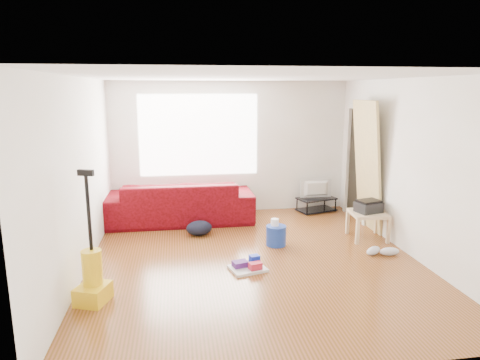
{
  "coord_description": "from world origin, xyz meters",
  "views": [
    {
      "loc": [
        -1.03,
        -5.55,
        2.34
      ],
      "look_at": [
        -0.1,
        0.6,
        1.02
      ],
      "focal_mm": 32.0,
      "sensor_mm": 36.0,
      "label": 1
    }
  ],
  "objects": [
    {
      "name": "room",
      "position": [
        0.07,
        0.15,
        1.25
      ],
      "size": [
        4.51,
        5.01,
        2.51
      ],
      "color": "#5A370E",
      "rests_on": "ground"
    },
    {
      "name": "bucket",
      "position": [
        0.44,
        0.51,
        0.0
      ],
      "size": [
        0.39,
        0.39,
        0.31
      ],
      "primitive_type": "cylinder",
      "rotation": [
        0.0,
        0.0,
        -0.32
      ],
      "color": "navy",
      "rests_on": "ground"
    },
    {
      "name": "toilet_paper",
      "position": [
        0.42,
        0.53,
        0.21
      ],
      "size": [
        0.12,
        0.12,
        0.11
      ],
      "primitive_type": "cylinder",
      "color": "white",
      "rests_on": "bucket"
    },
    {
      "name": "sofa",
      "position": [
        -0.99,
        1.95,
        0.0
      ],
      "size": [
        2.59,
        1.01,
        0.76
      ],
      "primitive_type": "imported",
      "rotation": [
        0.0,
        0.0,
        3.14
      ],
      "color": "black",
      "rests_on": "ground"
    },
    {
      "name": "sneakers",
      "position": [
        1.85,
        -0.11,
        0.06
      ],
      "size": [
        0.52,
        0.26,
        0.12
      ],
      "rotation": [
        0.0,
        0.0,
        0.14
      ],
      "color": "#B7B9C5",
      "rests_on": "ground"
    },
    {
      "name": "tv",
      "position": [
        1.65,
        2.22,
        0.45
      ],
      "size": [
        0.62,
        0.08,
        0.36
      ],
      "primitive_type": "imported",
      "rotation": [
        0.0,
        0.0,
        3.14
      ],
      "color": "black",
      "rests_on": "tv_stand"
    },
    {
      "name": "door_panel",
      "position": [
        2.13,
        1.1,
        0.0
      ],
      "size": [
        0.27,
        0.87,
        2.17
      ],
      "primitive_type": "cube",
      "rotation": [
        0.0,
        -0.1,
        0.0
      ],
      "color": "tan",
      "rests_on": "ground"
    },
    {
      "name": "cleaning_tray",
      "position": [
        -0.13,
        -0.32,
        0.05
      ],
      "size": [
        0.53,
        0.46,
        0.16
      ],
      "rotation": [
        0.0,
        0.0,
        0.26
      ],
      "color": "silver",
      "rests_on": "ground"
    },
    {
      "name": "vacuum",
      "position": [
        -2.0,
        -0.91,
        0.28
      ],
      "size": [
        0.42,
        0.44,
        1.5
      ],
      "rotation": [
        0.0,
        0.0,
        -0.36
      ],
      "color": "gold",
      "rests_on": "ground"
    },
    {
      "name": "printer",
      "position": [
        1.95,
        0.59,
        0.53
      ],
      "size": [
        0.44,
        0.37,
        0.2
      ],
      "rotation": [
        0.0,
        0.0,
        0.27
      ],
      "color": "black",
      "rests_on": "side_table"
    },
    {
      "name": "side_table",
      "position": [
        1.95,
        0.59,
        0.37
      ],
      "size": [
        0.58,
        0.58,
        0.44
      ],
      "rotation": [
        0.0,
        0.0,
        -0.08
      ],
      "color": "tan",
      "rests_on": "ground"
    },
    {
      "name": "tv_stand",
      "position": [
        1.65,
        2.22,
        0.14
      ],
      "size": [
        0.81,
        0.6,
        0.27
      ],
      "rotation": [
        0.0,
        0.0,
        0.29
      ],
      "color": "black",
      "rests_on": "ground"
    },
    {
      "name": "backpack",
      "position": [
        -0.7,
        1.16,
        0.0
      ],
      "size": [
        0.5,
        0.44,
        0.24
      ],
      "primitive_type": "ellipsoid",
      "rotation": [
        0.0,
        0.0,
        0.26
      ],
      "color": "black",
      "rests_on": "ground"
    }
  ]
}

